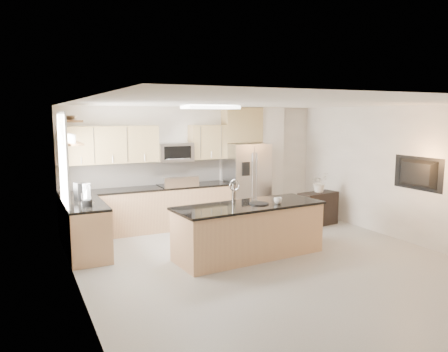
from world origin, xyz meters
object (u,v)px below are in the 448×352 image
credenza (318,209)px  cup (278,201)px  range (177,206)px  kettle (87,196)px  bowl (68,117)px  refrigerator (246,182)px  blender (87,197)px  platter (259,204)px  coffee_maker (80,192)px  television (415,174)px  island (249,230)px  microwave (175,152)px  flower_vase (319,177)px

credenza → cup: 2.46m
range → kettle: size_ratio=4.06×
cup → bowl: bowl is taller
refrigerator → credenza: 1.72m
credenza → blender: size_ratio=2.39×
kettle → credenza: bearing=-0.5°
platter → bowl: 3.54m
coffee_maker → television: 6.08m
blender → kettle: blender is taller
island → platter: bearing=-22.3°
microwave → bowl: size_ratio=1.96×
refrigerator → bowl: bowl is taller
credenza → kettle: (-4.90, 0.04, 0.68)m
bowl → refrigerator: bearing=12.9°
microwave → credenza: (2.87, -1.26, -1.26)m
island → blender: 2.77m
range → kettle: 2.37m
platter → flower_vase: (2.31, 1.31, 0.14)m
platter → television: 3.01m
platter → bowl: bearing=152.6°
refrigerator → kettle: refrigerator is taller
microwave → blender: 2.64m
cup → coffee_maker: size_ratio=0.44×
bowl → flower_vase: 5.34m
island → blender: island is taller
cup → kettle: size_ratio=0.49×
cup → platter: size_ratio=0.41×
microwave → island: size_ratio=0.28×
microwave → coffee_maker: microwave is taller
coffee_maker → kettle: bearing=-77.4°
kettle → television: bearing=-20.1°
bowl → flower_vase: size_ratio=0.60×
credenza → flower_vase: size_ratio=1.40×
island → television: bearing=-18.2°
refrigerator → blender: bearing=-160.0°
range → microwave: bearing=90.0°
island → bowl: bearing=147.7°
credenza → television: television is taller
cup → kettle: bearing=154.2°
credenza → island: bearing=-162.3°
blender → bowl: (-0.17, 0.47, 1.30)m
credenza → television: size_ratio=0.85×
range → credenza: range is taller
range → microwave: size_ratio=1.50×
cup → kettle: kettle is taller
range → television: bearing=-41.6°
coffee_maker → refrigerator: bearing=11.1°
platter → bowl: bowl is taller
credenza → blender: bearing=173.9°
island → cup: bearing=-22.6°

